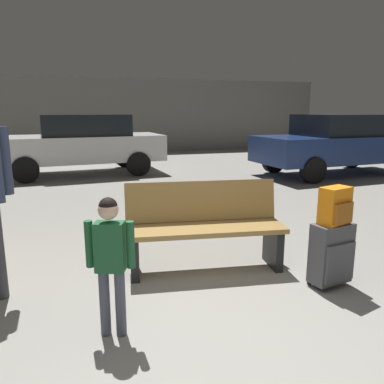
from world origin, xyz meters
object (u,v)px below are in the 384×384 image
parked_car_far (81,143)px  bench (204,227)px  parked_car_side (337,143)px  suitcase (332,254)px  child (110,252)px  backpack_bright (336,206)px

parked_car_far → bench: bearing=-80.3°
parked_car_side → parked_car_far: (-6.22, 1.90, 0.00)m
bench → suitcase: 1.24m
child → parked_car_far: (-0.11, 7.53, 0.17)m
backpack_bright → child: size_ratio=0.33×
suitcase → parked_car_side: size_ratio=0.14×
backpack_bright → bench: bearing=142.9°
suitcase → child: size_ratio=0.58×
backpack_bright → parked_car_far: parked_car_far is taller
suitcase → child: (-2.01, -0.23, 0.32)m
suitcase → backpack_bright: size_ratio=1.78×
suitcase → parked_car_side: (4.10, 5.41, 0.48)m
bench → suitcase: bench is taller
bench → parked_car_far: (-1.13, 6.56, 0.36)m
parked_car_side → child: bearing=-137.3°
suitcase → parked_car_side: bearing=52.8°
bench → child: (-1.02, -0.97, 0.19)m
parked_car_far → parked_car_side: bearing=-17.0°
parked_car_far → suitcase: bearing=-73.9°
child → parked_car_far: parked_car_far is taller
suitcase → parked_car_far: bearing=106.1°
suitcase → parked_car_far: (-2.11, 7.31, 0.48)m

